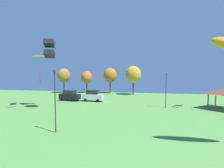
{
  "coord_description": "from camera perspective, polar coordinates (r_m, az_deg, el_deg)",
  "views": [
    {
      "loc": [
        1.42,
        2.04,
        6.67
      ],
      "look_at": [
        -1.66,
        17.61,
        5.54
      ],
      "focal_mm": 32.0,
      "sensor_mm": 36.0,
      "label": 1
    }
  ],
  "objects": [
    {
      "name": "treeline_tree_1",
      "position": [
        58.06,
        -7.24,
        1.86
      ],
      "size": [
        3.23,
        3.23,
        6.28
      ],
      "color": "brown",
      "rests_on": "ground"
    },
    {
      "name": "parked_car_leftmost",
      "position": [
        44.24,
        -11.98,
        -3.22
      ],
      "size": [
        4.59,
        2.3,
        2.27
      ],
      "rotation": [
        0.0,
        0.0,
        -0.09
      ],
      "color": "black",
      "rests_on": "ground"
    },
    {
      "name": "treeline_tree_2",
      "position": [
        56.51,
        -0.53,
        2.5
      ],
      "size": [
        3.75,
        3.75,
        7.22
      ],
      "color": "brown",
      "rests_on": "ground"
    },
    {
      "name": "kite_flying_9",
      "position": [
        34.74,
        -17.5,
        9.63
      ],
      "size": [
        2.04,
        2.17,
        3.09
      ],
      "color": "black"
    },
    {
      "name": "light_post_0",
      "position": [
        36.07,
        15.17,
        -1.21
      ],
      "size": [
        0.36,
        0.2,
        6.09
      ],
      "color": "#2D2D33",
      "rests_on": "ground"
    },
    {
      "name": "kite_flying_2",
      "position": [
        37.14,
        -20.68,
        6.15
      ],
      "size": [
        3.04,
        2.35,
        4.13
      ],
      "color": "yellow"
    },
    {
      "name": "treeline_tree_3",
      "position": [
        53.35,
        6.11,
        2.73
      ],
      "size": [
        4.09,
        4.09,
        7.72
      ],
      "color": "brown",
      "rests_on": "ground"
    },
    {
      "name": "parked_car_second_from_left",
      "position": [
        42.51,
        -5.5,
        -3.36
      ],
      "size": [
        4.52,
        2.16,
        2.42
      ],
      "rotation": [
        0.0,
        0.0,
        -0.06
      ],
      "color": "silver",
      "rests_on": "ground"
    },
    {
      "name": "treeline_tree_0",
      "position": [
        59.15,
        -13.59,
        2.3
      ],
      "size": [
        3.74,
        3.74,
        7.05
      ],
      "color": "brown",
      "rests_on": "ground"
    },
    {
      "name": "light_post_2",
      "position": [
        21.91,
        -15.97,
        -3.77
      ],
      "size": [
        0.36,
        0.2,
        6.68
      ],
      "color": "#2D2D33",
      "rests_on": "ground"
    }
  ]
}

